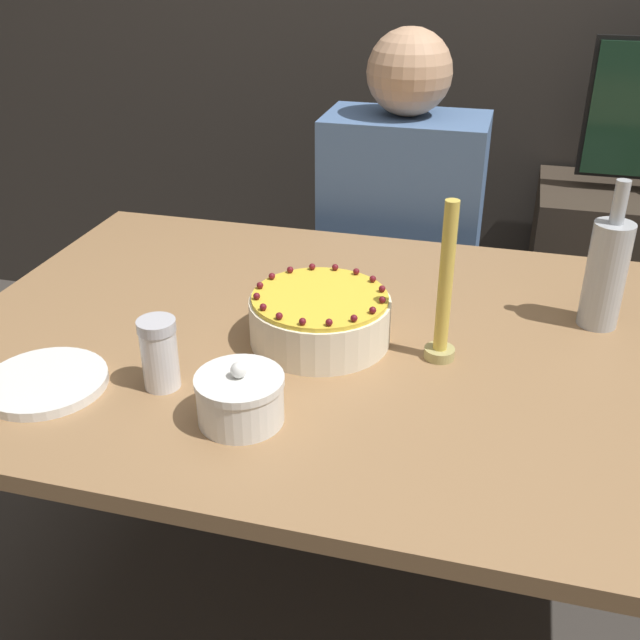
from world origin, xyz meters
TOP-DOWN VIEW (x-y plane):
  - ground_plane at (0.00, 0.00)m, footprint 12.00×12.00m
  - dining_table at (0.00, 0.00)m, footprint 1.57×0.97m
  - cake at (-0.12, -0.02)m, footprint 0.25×0.25m
  - sugar_bowl at (-0.17, -0.28)m, footprint 0.13×0.13m
  - sugar_shaker at (-0.32, -0.23)m, footprint 0.06×0.06m
  - plate_stack at (-0.50, -0.28)m, footprint 0.20×0.20m
  - candle at (0.10, -0.03)m, footprint 0.05×0.05m
  - bottle at (0.36, 0.17)m, footprint 0.07×0.07m
  - person_man_blue_shirt at (-0.09, 0.69)m, footprint 0.40×0.34m
  - side_cabinet at (0.61, 1.14)m, footprint 0.70×0.42m

SIDE VIEW (x-z plane):
  - ground_plane at x=0.00m, z-range 0.00..0.00m
  - side_cabinet at x=0.61m, z-range 0.00..0.69m
  - person_man_blue_shirt at x=-0.09m, z-range -0.08..1.10m
  - dining_table at x=0.00m, z-range 0.27..1.00m
  - plate_stack at x=-0.50m, z-range 0.74..0.75m
  - sugar_bowl at x=-0.17m, z-range 0.72..0.82m
  - cake at x=-0.12m, z-range 0.73..0.83m
  - sugar_shaker at x=-0.32m, z-range 0.74..0.86m
  - bottle at x=0.36m, z-range 0.70..0.98m
  - candle at x=0.10m, z-range 0.71..0.99m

